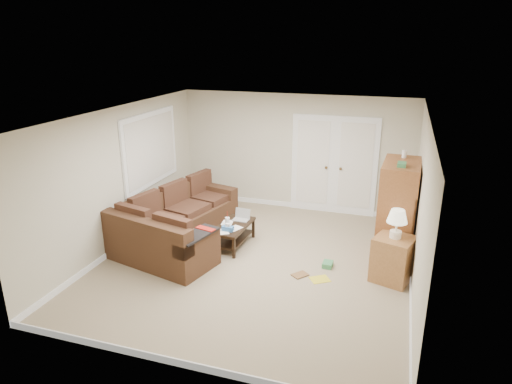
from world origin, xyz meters
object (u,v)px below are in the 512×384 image
(tv_armoire, at_px, (397,211))
(side_cabinet, at_px, (393,255))
(coffee_table, at_px, (234,234))
(sectional_sofa, at_px, (175,226))

(tv_armoire, height_order, side_cabinet, tv_armoire)
(coffee_table, height_order, tv_armoire, tv_armoire)
(tv_armoire, relative_size, side_cabinet, 1.56)
(coffee_table, distance_m, side_cabinet, 2.82)
(coffee_table, relative_size, side_cabinet, 0.87)
(sectional_sofa, xyz_separation_m, side_cabinet, (3.84, -0.17, 0.08))
(sectional_sofa, relative_size, tv_armoire, 1.72)
(coffee_table, bearing_deg, side_cabinet, -5.42)
(sectional_sofa, bearing_deg, side_cabinet, 11.43)
(tv_armoire, bearing_deg, coffee_table, -169.50)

